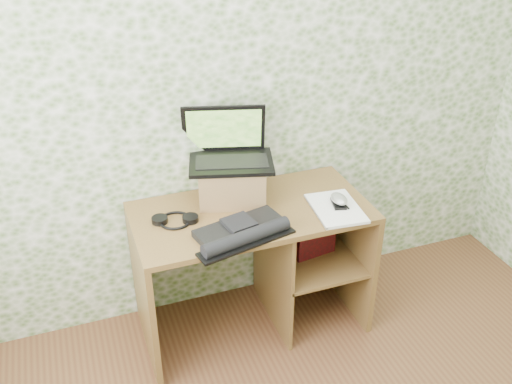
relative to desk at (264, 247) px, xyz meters
name	(u,v)px	position (x,y,z in m)	size (l,w,h in m)	color
wall_back	(230,86)	(-0.08, 0.28, 0.82)	(3.50, 3.50, 0.00)	white
desk	(264,247)	(0.00, 0.00, 0.00)	(1.20, 0.60, 0.75)	brown
riser	(232,182)	(-0.13, 0.12, 0.37)	(0.33, 0.28, 0.20)	brown
laptop	(228,149)	(-0.13, 0.16, 0.53)	(0.48, 0.40, 0.28)	black
keyboard	(242,232)	(-0.20, -0.23, 0.29)	(0.50, 0.34, 0.07)	black
headphones	(175,220)	(-0.46, 0.00, 0.28)	(0.22, 0.20, 0.03)	black
notepad	(336,208)	(0.33, -0.17, 0.28)	(0.23, 0.33, 0.02)	white
mouse	(339,201)	(0.35, -0.15, 0.30)	(0.07, 0.12, 0.04)	#B5B5B7
pen	(342,202)	(0.38, -0.14, 0.29)	(0.01, 0.01, 0.15)	black
red_box	(315,232)	(0.29, -0.03, 0.05)	(0.24, 0.08, 0.28)	maroon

